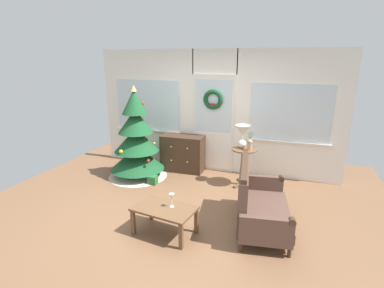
{
  "coord_description": "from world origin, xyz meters",
  "views": [
    {
      "loc": [
        1.63,
        -3.94,
        2.38
      ],
      "look_at": [
        0.05,
        0.55,
        1.0
      ],
      "focal_mm": 28.01,
      "sensor_mm": 36.0,
      "label": 1
    }
  ],
  "objects_px": {
    "christmas_tree": "(137,144)",
    "table_lamp": "(243,133)",
    "settee_sofa": "(256,202)",
    "dresser_cabinet": "(183,153)",
    "flower_vase": "(250,144)",
    "side_table": "(244,160)",
    "coffee_table": "(165,211)",
    "gift_box": "(153,180)",
    "wine_glass": "(172,197)"
  },
  "relations": [
    {
      "from": "dresser_cabinet",
      "to": "settee_sofa",
      "type": "distance_m",
      "value": 2.51
    },
    {
      "from": "settee_sofa",
      "to": "table_lamp",
      "type": "relative_size",
      "value": 3.46
    },
    {
      "from": "coffee_table",
      "to": "wine_glass",
      "type": "relative_size",
      "value": 4.63
    },
    {
      "from": "side_table",
      "to": "gift_box",
      "type": "xyz_separation_m",
      "value": [
        -1.67,
        -0.55,
        -0.43
      ]
    },
    {
      "from": "settee_sofa",
      "to": "wine_glass",
      "type": "height_order",
      "value": "settee_sofa"
    },
    {
      "from": "christmas_tree",
      "to": "flower_vase",
      "type": "bearing_deg",
      "value": 5.56
    },
    {
      "from": "table_lamp",
      "to": "flower_vase",
      "type": "xyz_separation_m",
      "value": [
        0.16,
        -0.1,
        -0.17
      ]
    },
    {
      "from": "dresser_cabinet",
      "to": "coffee_table",
      "type": "distance_m",
      "value": 2.44
    },
    {
      "from": "dresser_cabinet",
      "to": "christmas_tree",
      "type": "bearing_deg",
      "value": -141.23
    },
    {
      "from": "side_table",
      "to": "christmas_tree",
      "type": "bearing_deg",
      "value": -172.6
    },
    {
      "from": "settee_sofa",
      "to": "gift_box",
      "type": "distance_m",
      "value": 2.28
    },
    {
      "from": "wine_glass",
      "to": "coffee_table",
      "type": "bearing_deg",
      "value": -148.95
    },
    {
      "from": "dresser_cabinet",
      "to": "settee_sofa",
      "type": "relative_size",
      "value": 0.6
    },
    {
      "from": "christmas_tree",
      "to": "side_table",
      "type": "height_order",
      "value": "christmas_tree"
    },
    {
      "from": "settee_sofa",
      "to": "coffee_table",
      "type": "bearing_deg",
      "value": -152.15
    },
    {
      "from": "christmas_tree",
      "to": "flower_vase",
      "type": "xyz_separation_m",
      "value": [
        2.24,
        0.22,
        0.16
      ]
    },
    {
      "from": "dresser_cabinet",
      "to": "coffee_table",
      "type": "height_order",
      "value": "dresser_cabinet"
    },
    {
      "from": "dresser_cabinet",
      "to": "gift_box",
      "type": "distance_m",
      "value": 0.98
    },
    {
      "from": "dresser_cabinet",
      "to": "wine_glass",
      "type": "height_order",
      "value": "dresser_cabinet"
    },
    {
      "from": "settee_sofa",
      "to": "flower_vase",
      "type": "height_order",
      "value": "flower_vase"
    },
    {
      "from": "table_lamp",
      "to": "coffee_table",
      "type": "xyz_separation_m",
      "value": [
        -0.68,
        -2.06,
        -0.67
      ]
    },
    {
      "from": "christmas_tree",
      "to": "settee_sofa",
      "type": "bearing_deg",
      "value": -23.72
    },
    {
      "from": "flower_vase",
      "to": "coffee_table",
      "type": "relative_size",
      "value": 0.39
    },
    {
      "from": "side_table",
      "to": "settee_sofa",
      "type": "bearing_deg",
      "value": -73.08
    },
    {
      "from": "dresser_cabinet",
      "to": "table_lamp",
      "type": "distance_m",
      "value": 1.49
    },
    {
      "from": "flower_vase",
      "to": "gift_box",
      "type": "distance_m",
      "value": 1.99
    },
    {
      "from": "dresser_cabinet",
      "to": "table_lamp",
      "type": "bearing_deg",
      "value": -12.62
    },
    {
      "from": "christmas_tree",
      "to": "dresser_cabinet",
      "type": "distance_m",
      "value": 1.02
    },
    {
      "from": "coffee_table",
      "to": "table_lamp",
      "type": "bearing_deg",
      "value": 71.81
    },
    {
      "from": "christmas_tree",
      "to": "side_table",
      "type": "relative_size",
      "value": 2.57
    },
    {
      "from": "christmas_tree",
      "to": "dresser_cabinet",
      "type": "xyz_separation_m",
      "value": [
        0.76,
        0.61,
        -0.3
      ]
    },
    {
      "from": "coffee_table",
      "to": "gift_box",
      "type": "relative_size",
      "value": 5.39
    },
    {
      "from": "coffee_table",
      "to": "gift_box",
      "type": "height_order",
      "value": "coffee_table"
    },
    {
      "from": "gift_box",
      "to": "coffee_table",
      "type": "bearing_deg",
      "value": -57.71
    },
    {
      "from": "table_lamp",
      "to": "flower_vase",
      "type": "relative_size",
      "value": 1.26
    },
    {
      "from": "flower_vase",
      "to": "gift_box",
      "type": "relative_size",
      "value": 2.09
    },
    {
      "from": "christmas_tree",
      "to": "gift_box",
      "type": "distance_m",
      "value": 0.82
    },
    {
      "from": "christmas_tree",
      "to": "gift_box",
      "type": "height_order",
      "value": "christmas_tree"
    },
    {
      "from": "settee_sofa",
      "to": "side_table",
      "type": "relative_size",
      "value": 2.09
    },
    {
      "from": "coffee_table",
      "to": "gift_box",
      "type": "distance_m",
      "value": 1.76
    },
    {
      "from": "dresser_cabinet",
      "to": "side_table",
      "type": "bearing_deg",
      "value": -13.66
    },
    {
      "from": "wine_glass",
      "to": "flower_vase",
      "type": "bearing_deg",
      "value": 68.57
    },
    {
      "from": "flower_vase",
      "to": "side_table",
      "type": "bearing_deg",
      "value": 149.04
    },
    {
      "from": "christmas_tree",
      "to": "wine_glass",
      "type": "relative_size",
      "value": 9.59
    },
    {
      "from": "settee_sofa",
      "to": "table_lamp",
      "type": "xyz_separation_m",
      "value": [
        -0.49,
        1.45,
        0.64
      ]
    },
    {
      "from": "wine_glass",
      "to": "gift_box",
      "type": "distance_m",
      "value": 1.8
    },
    {
      "from": "christmas_tree",
      "to": "table_lamp",
      "type": "distance_m",
      "value": 2.13
    },
    {
      "from": "dresser_cabinet",
      "to": "table_lamp",
      "type": "relative_size",
      "value": 2.07
    },
    {
      "from": "dresser_cabinet",
      "to": "flower_vase",
      "type": "relative_size",
      "value": 2.6
    },
    {
      "from": "gift_box",
      "to": "flower_vase",
      "type": "bearing_deg",
      "value": 15.65
    }
  ]
}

